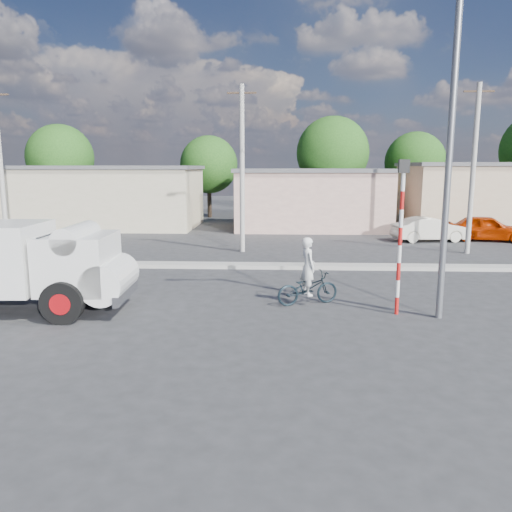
{
  "coord_description": "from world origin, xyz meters",
  "views": [
    {
      "loc": [
        -0.18,
        -12.45,
        4.16
      ],
      "look_at": [
        -0.93,
        3.51,
        1.3
      ],
      "focal_mm": 35.0,
      "sensor_mm": 36.0,
      "label": 1
    }
  ],
  "objects_px": {
    "cyclist": "(308,276)",
    "streetlight": "(444,136)",
    "truck": "(19,263)",
    "car_red": "(487,228)",
    "traffic_pole": "(401,224)",
    "car_cream": "(430,229)",
    "bicycle": "(308,288)"
  },
  "relations": [
    {
      "from": "car_cream",
      "to": "cyclist",
      "type": "bearing_deg",
      "value": 141.92
    },
    {
      "from": "bicycle",
      "to": "cyclist",
      "type": "relative_size",
      "value": 1.1
    },
    {
      "from": "cyclist",
      "to": "traffic_pole",
      "type": "bearing_deg",
      "value": -130.32
    },
    {
      "from": "bicycle",
      "to": "car_red",
      "type": "xyz_separation_m",
      "value": [
        10.9,
        13.87,
        0.22
      ]
    },
    {
      "from": "car_cream",
      "to": "traffic_pole",
      "type": "height_order",
      "value": "traffic_pole"
    },
    {
      "from": "bicycle",
      "to": "cyclist",
      "type": "height_order",
      "value": "cyclist"
    },
    {
      "from": "truck",
      "to": "traffic_pole",
      "type": "xyz_separation_m",
      "value": [
        10.83,
        0.28,
        1.16
      ]
    },
    {
      "from": "car_red",
      "to": "traffic_pole",
      "type": "height_order",
      "value": "traffic_pole"
    },
    {
      "from": "streetlight",
      "to": "traffic_pole",
      "type": "bearing_deg",
      "value": 162.27
    },
    {
      "from": "cyclist",
      "to": "bicycle",
      "type": "bearing_deg",
      "value": -0.0
    },
    {
      "from": "cyclist",
      "to": "car_red",
      "type": "bearing_deg",
      "value": -58.34
    },
    {
      "from": "truck",
      "to": "car_cream",
      "type": "xyz_separation_m",
      "value": [
        15.97,
        14.74,
        -0.75
      ]
    },
    {
      "from": "cyclist",
      "to": "streetlight",
      "type": "distance_m",
      "value": 5.46
    },
    {
      "from": "bicycle",
      "to": "traffic_pole",
      "type": "bearing_deg",
      "value": -130.32
    },
    {
      "from": "cyclist",
      "to": "truck",
      "type": "bearing_deg",
      "value": 77.99
    },
    {
      "from": "cyclist",
      "to": "car_red",
      "type": "xyz_separation_m",
      "value": [
        10.9,
        13.87,
        -0.16
      ]
    },
    {
      "from": "cyclist",
      "to": "car_cream",
      "type": "distance_m",
      "value": 15.55
    },
    {
      "from": "traffic_pole",
      "to": "car_cream",
      "type": "bearing_deg",
      "value": 70.43
    },
    {
      "from": "streetlight",
      "to": "cyclist",
      "type": "bearing_deg",
      "value": 160.51
    },
    {
      "from": "cyclist",
      "to": "streetlight",
      "type": "height_order",
      "value": "streetlight"
    },
    {
      "from": "streetlight",
      "to": "car_cream",
      "type": "bearing_deg",
      "value": 74.11
    },
    {
      "from": "streetlight",
      "to": "car_red",
      "type": "bearing_deg",
      "value": 63.66
    },
    {
      "from": "cyclist",
      "to": "car_red",
      "type": "distance_m",
      "value": 17.64
    },
    {
      "from": "car_red",
      "to": "traffic_pole",
      "type": "xyz_separation_m",
      "value": [
        -8.41,
        -14.79,
        1.86
      ]
    },
    {
      "from": "truck",
      "to": "car_red",
      "type": "distance_m",
      "value": 24.45
    },
    {
      "from": "bicycle",
      "to": "car_red",
      "type": "distance_m",
      "value": 17.64
    },
    {
      "from": "truck",
      "to": "streetlight",
      "type": "xyz_separation_m",
      "value": [
        11.77,
        -0.02,
        3.52
      ]
    },
    {
      "from": "truck",
      "to": "traffic_pole",
      "type": "bearing_deg",
      "value": -1.03
    },
    {
      "from": "car_red",
      "to": "traffic_pole",
      "type": "bearing_deg",
      "value": 161.45
    },
    {
      "from": "streetlight",
      "to": "bicycle",
      "type": "bearing_deg",
      "value": 160.51
    },
    {
      "from": "truck",
      "to": "traffic_pole",
      "type": "height_order",
      "value": "traffic_pole"
    },
    {
      "from": "car_cream",
      "to": "traffic_pole",
      "type": "bearing_deg",
      "value": 151.76
    }
  ]
}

